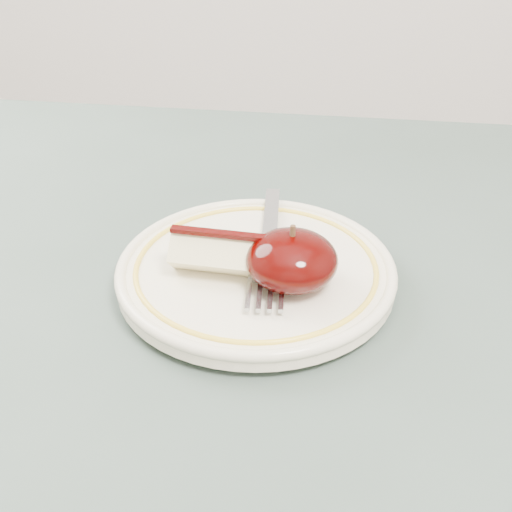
# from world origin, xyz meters

# --- Properties ---
(table) EXTENTS (0.90, 0.90, 0.75)m
(table) POSITION_xyz_m (0.00, 0.00, 0.66)
(table) COLOR brown
(table) RESTS_ON ground
(plate) EXTENTS (0.22, 0.22, 0.02)m
(plate) POSITION_xyz_m (0.06, 0.08, 0.76)
(plate) COLOR beige
(plate) RESTS_ON table
(apple_half) EXTENTS (0.07, 0.06, 0.05)m
(apple_half) POSITION_xyz_m (0.09, 0.07, 0.79)
(apple_half) COLOR black
(apple_half) RESTS_ON plate
(apple_wedge) EXTENTS (0.08, 0.04, 0.04)m
(apple_wedge) POSITION_xyz_m (0.04, 0.07, 0.79)
(apple_wedge) COLOR beige
(apple_wedge) RESTS_ON plate
(fork) EXTENTS (0.03, 0.18, 0.00)m
(fork) POSITION_xyz_m (0.07, 0.11, 0.77)
(fork) COLOR #92949A
(fork) RESTS_ON plate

